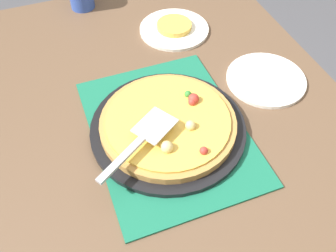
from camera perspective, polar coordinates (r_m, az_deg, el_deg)
name	(u,v)px	position (r m, az deg, el deg)	size (l,w,h in m)	color
ground_plane	(168,248)	(1.56, 0.00, -18.45)	(8.00, 8.00, 0.00)	#4C4C51
dining_table	(168,157)	(1.00, 0.00, -4.79)	(1.40, 1.00, 0.75)	brown
placemat	(168,130)	(0.91, 0.00, -0.69)	(0.48, 0.36, 0.01)	#196B4C
pizza_pan	(168,128)	(0.90, 0.00, -0.29)	(0.38, 0.38, 0.01)	black
pizza	(168,123)	(0.88, 0.07, 0.53)	(0.33, 0.33, 0.05)	#B78442
plate_far_right	(174,29)	(1.21, 0.97, 14.81)	(0.22, 0.22, 0.01)	white
plate_side	(266,79)	(1.07, 14.97, 7.03)	(0.22, 0.22, 0.01)	white
served_slice_right	(174,26)	(1.21, 0.98, 15.32)	(0.11, 0.11, 0.02)	#EAB747
pizza_server	(142,139)	(0.81, -4.13, -2.02)	(0.16, 0.22, 0.01)	silver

